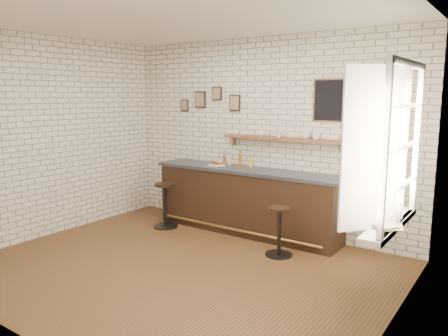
# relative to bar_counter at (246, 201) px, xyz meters

# --- Properties ---
(ground) EXTENTS (5.00, 5.00, 0.00)m
(ground) POSITION_rel_bar_counter_xyz_m (0.09, -1.70, -0.51)
(ground) COLOR brown
(ground) RESTS_ON ground
(bar_counter) EXTENTS (3.10, 0.65, 1.01)m
(bar_counter) POSITION_rel_bar_counter_xyz_m (0.00, 0.00, 0.00)
(bar_counter) COLOR black
(bar_counter) RESTS_ON ground
(sandwich_plate) EXTENTS (0.28, 0.28, 0.01)m
(sandwich_plate) POSITION_rel_bar_counter_xyz_m (-0.56, -0.00, 0.51)
(sandwich_plate) COLOR white
(sandwich_plate) RESTS_ON bar_counter
(ciabatta_sandwich) EXTENTS (0.23, 0.16, 0.07)m
(ciabatta_sandwich) POSITION_rel_bar_counter_xyz_m (-0.55, -0.00, 0.55)
(ciabatta_sandwich) COLOR tan
(ciabatta_sandwich) RESTS_ON sandwich_plate
(potato_chips) EXTENTS (0.25, 0.18, 0.00)m
(potato_chips) POSITION_rel_bar_counter_xyz_m (-0.59, -0.00, 0.52)
(potato_chips) COLOR #EEC554
(potato_chips) RESTS_ON sandwich_plate
(bitters_bottle_brown) EXTENTS (0.05, 0.05, 0.18)m
(bitters_bottle_brown) POSITION_rel_bar_counter_xyz_m (-0.52, 0.15, 0.58)
(bitters_bottle_brown) COLOR brown
(bitters_bottle_brown) RESTS_ON bar_counter
(bitters_bottle_white) EXTENTS (0.05, 0.05, 0.20)m
(bitters_bottle_white) POSITION_rel_bar_counter_xyz_m (-0.42, 0.15, 0.58)
(bitters_bottle_white) COLOR beige
(bitters_bottle_white) RESTS_ON bar_counter
(bitters_bottle_amber) EXTENTS (0.06, 0.06, 0.24)m
(bitters_bottle_amber) POSITION_rel_bar_counter_xyz_m (-0.21, 0.15, 0.60)
(bitters_bottle_amber) COLOR #964E18
(bitters_bottle_amber) RESTS_ON bar_counter
(condiment_bottle_yellow) EXTENTS (0.05, 0.05, 0.17)m
(condiment_bottle_yellow) POSITION_rel_bar_counter_xyz_m (-0.02, 0.15, 0.57)
(condiment_bottle_yellow) COLOR gold
(condiment_bottle_yellow) RESTS_ON bar_counter
(bar_stool_left) EXTENTS (0.40, 0.40, 0.72)m
(bar_stool_left) POSITION_rel_bar_counter_xyz_m (-1.22, -0.52, -0.12)
(bar_stool_left) COLOR black
(bar_stool_left) RESTS_ON ground
(bar_stool_right) EXTENTS (0.38, 0.38, 0.66)m
(bar_stool_right) POSITION_rel_bar_counter_xyz_m (0.90, -0.61, -0.15)
(bar_stool_right) COLOR black
(bar_stool_right) RESTS_ON ground
(wall_shelf) EXTENTS (2.00, 0.18, 0.18)m
(wall_shelf) POSITION_rel_bar_counter_xyz_m (0.49, 0.20, 0.97)
(wall_shelf) COLOR brown
(wall_shelf) RESTS_ON ground
(shelf_cup_a) EXTENTS (0.16, 0.16, 0.09)m
(shelf_cup_a) POSITION_rel_bar_counter_xyz_m (0.12, 0.20, 1.04)
(shelf_cup_a) COLOR white
(shelf_cup_a) RESTS_ON wall_shelf
(shelf_cup_b) EXTENTS (0.14, 0.14, 0.09)m
(shelf_cup_b) POSITION_rel_bar_counter_xyz_m (0.44, 0.20, 1.04)
(shelf_cup_b) COLOR white
(shelf_cup_b) RESTS_ON wall_shelf
(shelf_cup_c) EXTENTS (0.15, 0.15, 0.10)m
(shelf_cup_c) POSITION_rel_bar_counter_xyz_m (0.87, 0.20, 1.04)
(shelf_cup_c) COLOR white
(shelf_cup_c) RESTS_ON wall_shelf
(shelf_cup_d) EXTENTS (0.14, 0.14, 0.10)m
(shelf_cup_d) POSITION_rel_bar_counter_xyz_m (1.02, 0.20, 1.04)
(shelf_cup_d) COLOR white
(shelf_cup_d) RESTS_ON wall_shelf
(back_wall_decor) EXTENTS (2.96, 0.02, 0.56)m
(back_wall_decor) POSITION_rel_bar_counter_xyz_m (0.32, 0.28, 1.54)
(back_wall_decor) COLOR black
(back_wall_decor) RESTS_ON ground
(window_sill) EXTENTS (0.20, 1.35, 0.06)m
(window_sill) POSITION_rel_bar_counter_xyz_m (2.49, -1.40, 0.39)
(window_sill) COLOR white
(window_sill) RESTS_ON ground
(casement_window) EXTENTS (0.40, 1.30, 1.56)m
(casement_window) POSITION_rel_bar_counter_xyz_m (2.45, -1.40, 1.14)
(casement_window) COLOR white
(casement_window) RESTS_ON ground
(book_lower) EXTENTS (0.25, 0.29, 0.02)m
(book_lower) POSITION_rel_bar_counter_xyz_m (2.47, -1.64, 0.44)
(book_lower) COLOR tan
(book_lower) RESTS_ON window_sill
(book_upper) EXTENTS (0.24, 0.25, 0.02)m
(book_upper) POSITION_rel_bar_counter_xyz_m (2.47, -1.63, 0.45)
(book_upper) COLOR tan
(book_upper) RESTS_ON book_lower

